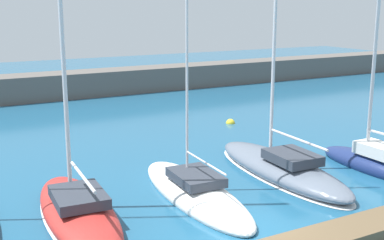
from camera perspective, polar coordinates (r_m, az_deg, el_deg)
ground_plane at (r=18.49m, az=6.60°, el=-12.19°), size 120.00×120.00×0.00m
breakwater_seawall at (r=44.50m, az=-15.92°, el=3.64°), size 108.00×3.18×2.12m
sailboat_red_second at (r=19.52m, az=-12.65°, el=-9.59°), size 3.04×8.39×16.55m
sailboat_white_third at (r=21.32m, az=0.28°, el=-7.96°), size 2.91×8.92×16.47m
sailboat_slate_fourth at (r=24.17m, az=9.93°, el=-5.07°), size 3.14×9.63×17.29m
sailboat_navy_fifth at (r=26.04m, az=19.66°, el=-4.31°), size 1.79×6.35×12.83m
mooring_buoy_yellow at (r=34.21m, az=4.32°, el=-0.37°), size 0.60×0.60×0.60m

